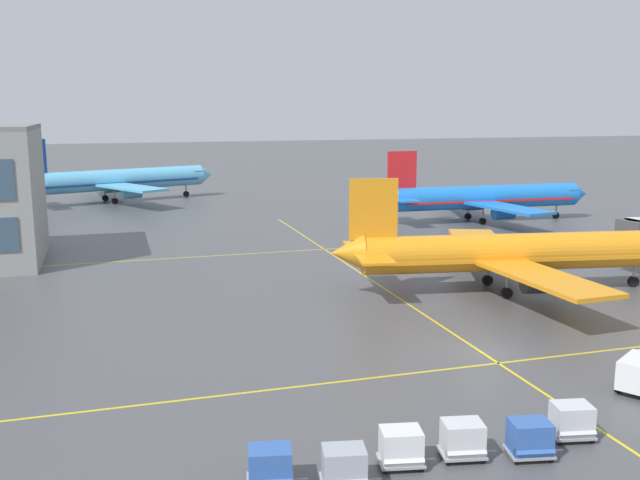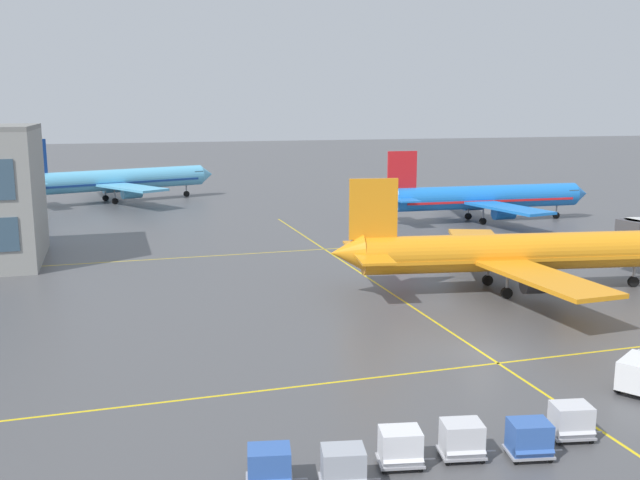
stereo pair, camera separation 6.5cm
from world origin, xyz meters
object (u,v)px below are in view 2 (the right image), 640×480
at_px(airliner_front_gate, 512,253).
at_px(baggage_cart_row_fourth, 462,439).
at_px(baggage_cart_row_leftmost, 269,467).
at_px(baggage_cart_row_rightmost, 571,421).
at_px(airliner_third_row, 117,180).
at_px(airliner_second_row, 484,197).
at_px(baggage_cart_row_middle, 400,447).
at_px(baggage_cart_row_second, 343,467).
at_px(baggage_cart_row_fifth, 529,439).

relative_size(airliner_front_gate, baggage_cart_row_fourth, 11.85).
distance_m(baggage_cart_row_leftmost, baggage_cart_row_rightmost, 15.70).
bearing_deg(airliner_front_gate, baggage_cart_row_leftmost, -136.98).
bearing_deg(baggage_cart_row_rightmost, baggage_cart_row_leftmost, -179.63).
bearing_deg(airliner_front_gate, baggage_cart_row_rightmost, -115.85).
bearing_deg(airliner_front_gate, airliner_third_row, 114.47).
bearing_deg(airliner_third_row, baggage_cart_row_rightmost, -78.33).
height_order(baggage_cart_row_leftmost, baggage_cart_row_rightmost, same).
height_order(airliner_front_gate, airliner_second_row, airliner_second_row).
relative_size(airliner_front_gate, airliner_third_row, 0.94).
distance_m(baggage_cart_row_fourth, baggage_cart_row_rightmost, 6.29).
bearing_deg(airliner_third_row, airliner_second_row, -36.50).
xyz_separation_m(baggage_cart_row_middle, baggage_cart_row_rightmost, (9.42, 0.10, 0.00)).
relative_size(baggage_cart_row_second, baggage_cart_row_fifth, 1.00).
height_order(airliner_second_row, baggage_cart_row_rightmost, airliner_second_row).
bearing_deg(baggage_cart_row_second, baggage_cart_row_rightmost, 4.82).
xyz_separation_m(airliner_second_row, baggage_cart_row_fifth, (-33.64, -63.59, -2.60)).
distance_m(baggage_cart_row_middle, baggage_cart_row_rightmost, 9.42).
bearing_deg(baggage_cart_row_fifth, baggage_cart_row_rightmost, 19.02).
relative_size(airliner_third_row, baggage_cart_row_leftmost, 12.55).
height_order(baggage_cart_row_second, baggage_cart_row_fourth, same).
height_order(airliner_third_row, baggage_cart_row_fourth, airliner_third_row).
bearing_deg(baggage_cart_row_second, baggage_cart_row_middle, 16.99).
xyz_separation_m(airliner_front_gate, baggage_cart_row_rightmost, (-12.87, -26.57, -2.60)).
xyz_separation_m(airliner_second_row, baggage_cart_row_second, (-43.07, -63.56, -2.60)).
distance_m(airliner_front_gate, baggage_cart_row_second, 37.64).
xyz_separation_m(airliner_second_row, baggage_cart_row_rightmost, (-30.50, -62.50, -2.60)).
bearing_deg(airliner_third_row, baggage_cart_row_leftmost, -87.13).
distance_m(airliner_third_row, baggage_cart_row_middle, 101.20).
height_order(airliner_front_gate, baggage_cart_row_leftmost, airliner_front_gate).
relative_size(baggage_cart_row_leftmost, baggage_cart_row_fifth, 1.00).
height_order(airliner_third_row, baggage_cart_row_second, airliner_third_row).
bearing_deg(baggage_cart_row_rightmost, airliner_front_gate, 64.15).
distance_m(airliner_second_row, baggage_cart_row_middle, 74.30).
bearing_deg(baggage_cart_row_leftmost, baggage_cart_row_second, -16.97).
xyz_separation_m(baggage_cart_row_leftmost, baggage_cart_row_fourth, (9.42, -0.12, 0.00)).
xyz_separation_m(baggage_cart_row_fourth, baggage_cart_row_fifth, (3.14, -0.86, 0.00)).
distance_m(baggage_cart_row_second, baggage_cart_row_rightmost, 12.61).
relative_size(airliner_front_gate, baggage_cart_row_second, 11.85).
bearing_deg(airliner_second_row, baggage_cart_row_rightmost, -116.01).
distance_m(airliner_front_gate, baggage_cart_row_middle, 34.86).
height_order(airliner_third_row, baggage_cart_row_fifth, airliner_third_row).
height_order(airliner_second_row, baggage_cart_row_fourth, airliner_second_row).
bearing_deg(baggage_cart_row_leftmost, baggage_cart_row_fifth, -4.47).
relative_size(airliner_third_row, baggage_cart_row_fifth, 12.55).
bearing_deg(baggage_cart_row_fourth, baggage_cart_row_leftmost, 179.26).
xyz_separation_m(airliner_second_row, baggage_cart_row_middle, (-39.93, -62.60, -2.60)).
relative_size(airliner_second_row, baggage_cart_row_leftmost, 11.85).
relative_size(airliner_second_row, baggage_cart_row_second, 11.85).
distance_m(airliner_third_row, baggage_cart_row_second, 101.85).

